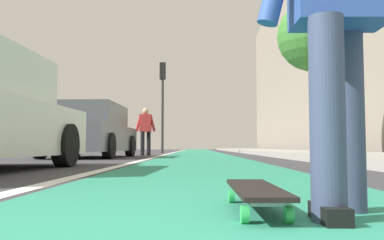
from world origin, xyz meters
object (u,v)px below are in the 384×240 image
at_px(skateboard, 256,191).
at_px(street_tree_mid, 313,37).
at_px(traffic_light, 163,91).
at_px(pedestrian_distant, 146,128).
at_px(parked_car_mid, 90,132).

xyz_separation_m(skateboard, street_tree_mid, (9.95, -3.14, 3.38)).
bearing_deg(traffic_light, skateboard, -173.97).
height_order(traffic_light, pedestrian_distant, traffic_light).
distance_m(skateboard, traffic_light, 17.95).
bearing_deg(parked_car_mid, traffic_light, -9.84).
bearing_deg(skateboard, parked_car_mid, 18.57).
relative_size(traffic_light, pedestrian_distant, 2.58).
height_order(skateboard, traffic_light, traffic_light).
height_order(skateboard, pedestrian_distant, pedestrian_distant).
distance_m(parked_car_mid, pedestrian_distant, 3.26).
height_order(traffic_light, street_tree_mid, street_tree_mid).
xyz_separation_m(traffic_light, street_tree_mid, (-7.68, -5.00, 0.50)).
xyz_separation_m(parked_car_mid, street_tree_mid, (0.29, -6.38, 2.76)).
bearing_deg(traffic_light, pedestrian_distant, 177.74).
bearing_deg(skateboard, pedestrian_distant, 9.22).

